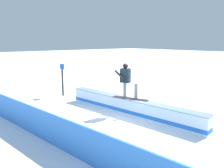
# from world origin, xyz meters

# --- Properties ---
(ground_plane) EXTENTS (120.00, 120.00, 0.00)m
(ground_plane) POSITION_xyz_m (0.00, 0.00, 0.00)
(ground_plane) COLOR white
(grind_box) EXTENTS (6.78, 1.23, 0.68)m
(grind_box) POSITION_xyz_m (0.00, 0.00, 0.31)
(grind_box) COLOR white
(grind_box) RESTS_ON ground_plane
(snowboarder) EXTENTS (1.58, 0.85, 1.47)m
(snowboarder) POSITION_xyz_m (0.14, 0.06, 1.48)
(snowboarder) COLOR #261F26
(snowboarder) RESTS_ON grind_box
(safety_fence) EXTENTS (11.82, 1.33, 0.97)m
(safety_fence) POSITION_xyz_m (0.00, 3.89, 0.48)
(safety_fence) COLOR #3982E4
(safety_fence) RESTS_ON ground_plane
(trail_marker) EXTENTS (0.40, 0.10, 1.81)m
(trail_marker) POSITION_xyz_m (4.86, 0.49, 0.97)
(trail_marker) COLOR #262628
(trail_marker) RESTS_ON ground_plane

